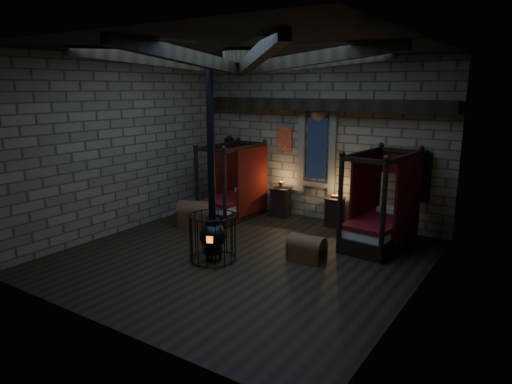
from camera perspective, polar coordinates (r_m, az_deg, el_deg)
The scene contains 8 objects.
room at distance 9.17m, azimuth -1.51°, elevation 14.59°, with size 7.02×7.02×4.29m.
bed_left at distance 12.45m, azimuth -2.76°, elevation -0.94°, with size 1.05×1.94×2.00m.
bed_right at distance 10.60m, azimuth 15.31°, elevation -3.74°, with size 1.25×2.11×2.11m.
trunk_left at distance 11.78m, azimuth -7.46°, elevation -2.83°, with size 1.04×0.83×0.67m.
trunk_right at distance 9.50m, azimuth 6.36°, elevation -7.08°, with size 0.74×0.47×0.54m.
nightstand_left at distance 12.57m, azimuth 3.11°, elevation -1.20°, with size 0.56×0.55×0.97m.
nightstand_right at distance 11.84m, azimuth 9.79°, elevation -2.43°, with size 0.52×0.50×0.80m.
stove at distance 9.35m, azimuth -5.44°, elevation -5.03°, with size 0.96×0.96×4.05m.
Camera 1 is at (5.24, -7.43, 3.48)m, focal length 32.00 mm.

